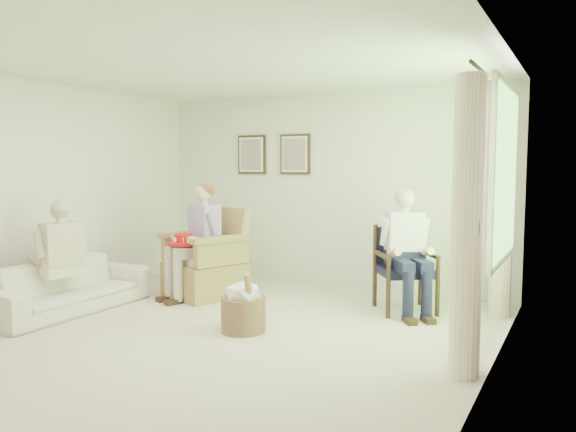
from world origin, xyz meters
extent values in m
plane|color=beige|center=(0.00, 0.00, 0.00)|extent=(5.50, 5.50, 0.00)
cube|color=silver|center=(0.00, 2.75, 1.30)|extent=(5.00, 0.04, 2.60)
cube|color=silver|center=(-2.50, 0.00, 1.30)|extent=(0.04, 5.50, 2.60)
cube|color=silver|center=(2.50, 0.00, 1.30)|extent=(0.04, 5.50, 2.60)
cube|color=white|center=(0.00, 0.00, 2.60)|extent=(5.00, 5.50, 0.02)
cube|color=#2D6B23|center=(2.47, 1.20, 1.55)|extent=(0.02, 1.40, 1.50)
cube|color=white|center=(2.46, 1.20, 2.33)|extent=(0.04, 1.52, 0.06)
cube|color=white|center=(2.46, 1.20, 0.77)|extent=(0.04, 1.52, 0.06)
cylinder|color=#382114|center=(2.37, 1.20, 2.35)|extent=(0.03, 2.50, 0.03)
cylinder|color=#F8EBC2|center=(2.33, 0.22, 1.15)|extent=(0.34, 0.34, 2.30)
cylinder|color=#F8EBC2|center=(2.33, 2.18, 1.15)|extent=(0.34, 0.34, 2.30)
cube|color=#382114|center=(-1.15, 2.72, 1.78)|extent=(0.45, 0.03, 0.55)
cube|color=silver|center=(-1.15, 2.70, 1.78)|extent=(0.39, 0.01, 0.49)
cube|color=tan|center=(-1.15, 2.69, 1.78)|extent=(0.33, 0.01, 0.43)
cube|color=#382114|center=(-0.45, 2.72, 1.78)|extent=(0.45, 0.03, 0.55)
cube|color=silver|center=(-0.45, 2.70, 1.78)|extent=(0.39, 0.01, 0.49)
cube|color=tan|center=(-0.45, 2.69, 1.78)|extent=(0.33, 0.01, 0.43)
cube|color=#A98C4F|center=(-1.04, 1.41, 0.21)|extent=(0.82, 0.80, 0.43)
cube|color=beige|center=(-1.04, 1.38, 0.48)|extent=(0.63, 0.61, 0.10)
cube|color=#A98C4F|center=(-1.04, 1.75, 0.78)|extent=(0.75, 0.23, 0.64)
cube|color=#A98C4F|center=(-1.42, 1.41, 0.59)|extent=(0.10, 0.73, 0.31)
cube|color=#A98C4F|center=(-0.66, 1.41, 0.59)|extent=(0.10, 0.73, 0.31)
cylinder|color=black|center=(1.10, 1.62, 0.20)|extent=(0.05, 0.05, 0.40)
cylinder|color=black|center=(1.65, 1.62, 0.20)|extent=(0.05, 0.05, 0.40)
cylinder|color=black|center=(1.10, 2.13, 0.20)|extent=(0.05, 0.05, 0.40)
cylinder|color=black|center=(1.65, 2.13, 0.20)|extent=(0.05, 0.05, 0.40)
cube|color=#161832|center=(1.37, 1.88, 0.45)|extent=(0.53, 0.51, 0.09)
cube|color=#161832|center=(1.37, 2.12, 0.70)|extent=(0.49, 0.06, 0.46)
imported|color=white|center=(-1.95, 0.09, 0.28)|extent=(1.91, 0.74, 0.56)
cube|color=#C1AF9B|center=(-1.04, 1.38, 0.64)|extent=(0.40, 0.26, 0.16)
cube|color=#A992CF|center=(-1.04, 1.40, 0.92)|extent=(0.39, 0.24, 0.46)
sphere|color=#DDAD8E|center=(-1.04, 1.39, 1.29)|extent=(0.21, 0.21, 0.21)
ellipsoid|color=brown|center=(-1.04, 1.42, 1.32)|extent=(0.22, 0.22, 0.18)
cube|color=#C1AF9B|center=(-1.14, 1.16, 0.59)|extent=(0.14, 0.44, 0.13)
cube|color=#C1AF9B|center=(-0.94, 1.16, 0.59)|extent=(0.14, 0.44, 0.13)
cylinder|color=#C1AF9B|center=(-1.14, 0.96, 0.30)|extent=(0.12, 0.12, 0.54)
cylinder|color=#C1AF9B|center=(-0.94, 0.96, 0.30)|extent=(0.12, 0.12, 0.54)
cube|color=#171732|center=(1.37, 1.88, 0.60)|extent=(0.40, 0.26, 0.16)
cube|color=white|center=(1.37, 1.90, 0.88)|extent=(0.39, 0.24, 0.46)
sphere|color=#DDAD8E|center=(1.37, 1.89, 1.25)|extent=(0.21, 0.21, 0.21)
ellipsoid|color=#B7B2AD|center=(1.37, 1.91, 1.28)|extent=(0.22, 0.22, 0.18)
cube|color=#171732|center=(1.27, 1.66, 0.55)|extent=(0.14, 0.44, 0.13)
cube|color=#171732|center=(1.47, 1.66, 0.55)|extent=(0.14, 0.44, 0.13)
cylinder|color=#171732|center=(1.27, 1.46, 0.28)|extent=(0.12, 0.12, 0.50)
cylinder|color=#171732|center=(1.47, 1.46, 0.28)|extent=(0.12, 0.12, 0.50)
cube|color=beige|center=(-1.95, 0.04, 0.49)|extent=(0.42, 0.26, 0.16)
cube|color=beige|center=(-1.95, 0.06, 0.77)|extent=(0.41, 0.24, 0.46)
sphere|color=#DDAD8E|center=(-1.95, 0.05, 1.14)|extent=(0.21, 0.21, 0.21)
ellipsoid|color=#B7B2AD|center=(-1.95, 0.07, 1.17)|extent=(0.22, 0.22, 0.18)
cube|color=beige|center=(-2.05, -0.18, 0.44)|extent=(0.14, 0.44, 0.13)
cube|color=beige|center=(-1.85, -0.18, 0.44)|extent=(0.14, 0.44, 0.13)
cylinder|color=beige|center=(-2.05, -0.38, 0.23)|extent=(0.12, 0.12, 0.39)
cylinder|color=beige|center=(-1.85, -0.38, 0.23)|extent=(0.12, 0.12, 0.39)
cylinder|color=#B61812|center=(-1.13, 1.12, 0.69)|extent=(0.36, 0.36, 0.04)
cylinder|color=#B61812|center=(-1.13, 1.12, 0.75)|extent=(0.22, 0.22, 0.12)
cube|color=white|center=(-1.02, 1.12, 0.75)|extent=(0.04, 0.01, 0.05)
cube|color=white|center=(-1.06, 1.21, 0.75)|extent=(0.03, 0.04, 0.05)
cube|color=white|center=(-1.16, 1.23, 0.75)|extent=(0.02, 0.05, 0.05)
cube|color=white|center=(-1.23, 1.17, 0.75)|extent=(0.04, 0.03, 0.05)
cube|color=white|center=(-1.23, 1.07, 0.75)|extent=(0.04, 0.03, 0.05)
cube|color=white|center=(-1.16, 1.01, 0.75)|extent=(0.02, 0.05, 0.05)
cube|color=white|center=(-1.06, 1.03, 0.75)|extent=(0.03, 0.04, 0.05)
cylinder|color=#A27657|center=(0.20, 0.37, 0.17)|extent=(0.46, 0.46, 0.34)
ellipsoid|color=white|center=(0.20, 0.37, 0.39)|extent=(0.39, 0.39, 0.23)
cylinder|color=#A57F56|center=(0.30, 0.33, 0.39)|extent=(0.17, 0.31, 0.51)
camera|label=1|loc=(3.13, -4.17, 1.62)|focal=35.00mm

